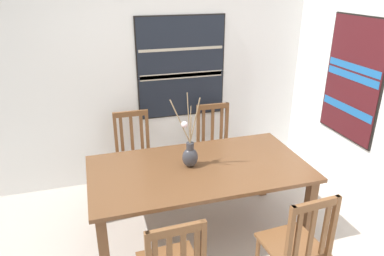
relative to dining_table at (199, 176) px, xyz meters
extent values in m
cube|color=white|center=(-0.08, 1.31, 0.70)|extent=(6.40, 0.12, 2.70)
cube|color=brown|center=(0.00, 0.00, 0.07)|extent=(1.99, 1.04, 0.03)
cube|color=brown|center=(-0.92, -0.44, -0.30)|extent=(0.08, 0.08, 0.70)
cube|color=brown|center=(0.92, -0.44, -0.30)|extent=(0.08, 0.08, 0.70)
cube|color=brown|center=(-0.92, 0.44, -0.30)|extent=(0.08, 0.08, 0.70)
cube|color=brown|center=(0.92, 0.44, -0.30)|extent=(0.08, 0.08, 0.70)
ellipsoid|color=#333338|center=(-0.08, 0.04, 0.18)|extent=(0.15, 0.12, 0.18)
cylinder|color=#333338|center=(-0.08, 0.04, 0.30)|extent=(0.07, 0.07, 0.06)
cylinder|color=#997F5B|center=(-0.16, 0.05, 0.53)|extent=(0.18, 0.03, 0.42)
cylinder|color=#997F5B|center=(-0.09, -0.01, 0.47)|extent=(0.04, 0.11, 0.29)
cylinder|color=#997F5B|center=(-0.06, 0.07, 0.49)|extent=(0.04, 0.08, 0.32)
cylinder|color=#997F5B|center=(-0.10, 0.00, 0.57)|extent=(0.05, 0.08, 0.49)
cylinder|color=#997F5B|center=(-0.05, -0.01, 0.55)|extent=(0.07, 0.11, 0.45)
sphere|color=silver|center=(-0.13, 0.04, 0.51)|extent=(0.06, 0.06, 0.06)
cube|color=brown|center=(0.47, -0.87, -0.20)|extent=(0.44, 0.44, 0.03)
cylinder|color=brown|center=(0.64, -0.68, -0.43)|extent=(0.04, 0.04, 0.43)
cube|color=brown|center=(0.30, -1.07, 0.06)|extent=(0.04, 0.04, 0.51)
cube|color=brown|center=(0.66, -1.05, 0.06)|extent=(0.04, 0.04, 0.51)
cube|color=brown|center=(0.48, -1.06, 0.29)|extent=(0.38, 0.06, 0.06)
cube|color=brown|center=(0.37, -1.06, 0.05)|extent=(0.04, 0.02, 0.42)
cube|color=brown|center=(0.48, -1.06, 0.05)|extent=(0.04, 0.02, 0.42)
cube|color=brown|center=(0.60, -1.05, 0.05)|extent=(0.04, 0.02, 0.42)
cube|color=brown|center=(0.49, 0.83, -0.20)|extent=(0.44, 0.44, 0.03)
cylinder|color=brown|center=(0.66, 0.64, -0.43)|extent=(0.04, 0.04, 0.43)
cylinder|color=brown|center=(0.30, 0.65, -0.43)|extent=(0.04, 0.04, 0.43)
cylinder|color=brown|center=(0.67, 1.00, -0.43)|extent=(0.04, 0.04, 0.43)
cylinder|color=brown|center=(0.31, 1.01, -0.43)|extent=(0.04, 0.04, 0.43)
cube|color=brown|center=(0.67, 1.01, 0.06)|extent=(0.04, 0.04, 0.51)
cube|color=brown|center=(0.31, 1.02, 0.06)|extent=(0.04, 0.04, 0.51)
cube|color=brown|center=(0.49, 1.02, 0.29)|extent=(0.38, 0.05, 0.06)
cube|color=brown|center=(0.61, 1.01, 0.05)|extent=(0.04, 0.02, 0.42)
cube|color=brown|center=(0.49, 1.02, 0.05)|extent=(0.04, 0.02, 0.42)
cube|color=brown|center=(0.38, 1.02, 0.05)|extent=(0.04, 0.02, 0.42)
cube|color=brown|center=(-0.29, -1.01, 0.05)|extent=(0.04, 0.04, 0.48)
cube|color=brown|center=(-0.47, -1.01, 0.26)|extent=(0.38, 0.04, 0.06)
cube|color=brown|center=(-0.34, -1.01, 0.03)|extent=(0.04, 0.02, 0.39)
cube|color=brown|center=(-0.48, 0.86, -0.20)|extent=(0.43, 0.43, 0.03)
cylinder|color=brown|center=(-0.30, 0.68, -0.43)|extent=(0.04, 0.04, 0.43)
cylinder|color=brown|center=(-0.66, 0.68, -0.43)|extent=(0.04, 0.04, 0.43)
cylinder|color=brown|center=(-0.30, 1.04, -0.43)|extent=(0.04, 0.04, 0.43)
cylinder|color=brown|center=(-0.66, 1.04, -0.43)|extent=(0.04, 0.04, 0.43)
cube|color=brown|center=(-0.30, 1.05, 0.06)|extent=(0.04, 0.04, 0.51)
cube|color=brown|center=(-0.66, 1.05, 0.06)|extent=(0.04, 0.04, 0.51)
cube|color=brown|center=(-0.48, 1.05, 0.29)|extent=(0.38, 0.04, 0.06)
cube|color=brown|center=(-0.36, 1.05, 0.05)|extent=(0.04, 0.02, 0.42)
cube|color=brown|center=(-0.48, 1.05, 0.05)|extent=(0.04, 0.02, 0.42)
cube|color=brown|center=(-0.59, 1.05, 0.05)|extent=(0.04, 0.02, 0.42)
cube|color=black|center=(0.17, 1.25, 0.72)|extent=(1.05, 0.04, 1.19)
cube|color=black|center=(0.17, 1.22, 0.72)|extent=(1.02, 0.01, 1.16)
cube|color=#B2A893|center=(0.17, 1.22, 0.64)|extent=(0.99, 0.00, 0.05)
cube|color=#B2A893|center=(0.17, 1.22, 0.94)|extent=(0.99, 0.00, 0.03)
cube|color=#B2A893|center=(0.17, 1.22, 0.63)|extent=(0.99, 0.00, 0.06)
cube|color=black|center=(1.71, 0.20, 0.74)|extent=(0.04, 0.80, 1.26)
cube|color=#471419|center=(1.69, 0.20, 0.74)|extent=(0.01, 0.77, 1.23)
cube|color=#1E60A8|center=(1.69, 0.20, 0.42)|extent=(0.00, 0.74, 0.08)
cube|color=#1E60A8|center=(1.69, 0.20, 0.77)|extent=(0.00, 0.74, 0.07)
cube|color=#1E60A8|center=(1.69, 0.20, 0.86)|extent=(0.00, 0.74, 0.07)
camera|label=1|loc=(-0.89, -2.74, 1.69)|focal=33.44mm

